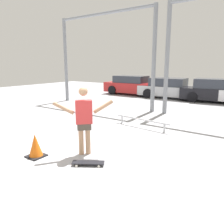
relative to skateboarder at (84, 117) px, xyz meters
The scene contains 9 objects.
ground_plane 1.09m from the skateboarder, behind, with size 36.00×36.00×0.00m, color #9E9EA3.
skateboarder is the anchor object (origin of this frame).
skateboard 1.15m from the skateboarder, 41.68° to the right, with size 0.75×0.58×0.08m.
grind_rail 3.15m from the skateboarder, 88.40° to the left, with size 2.26×0.27×0.33m.
canopy_support_left 7.33m from the skateboarder, 122.89° to the left, with size 6.20×0.20×5.03m.
parked_car_red 11.73m from the skateboarder, 113.74° to the left, with size 4.43×1.86×1.45m.
parked_car_silver 10.95m from the skateboarder, 99.18° to the left, with size 4.38×2.26×1.38m.
parked_car_black 10.83m from the skateboarder, 83.36° to the left, with size 4.36×2.15×1.44m.
traffic_cone 1.42m from the skateboarder, 136.77° to the right, with size 0.43×0.43×0.59m.
Camera 1 is at (4.15, -4.03, 2.31)m, focal length 35.00 mm.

